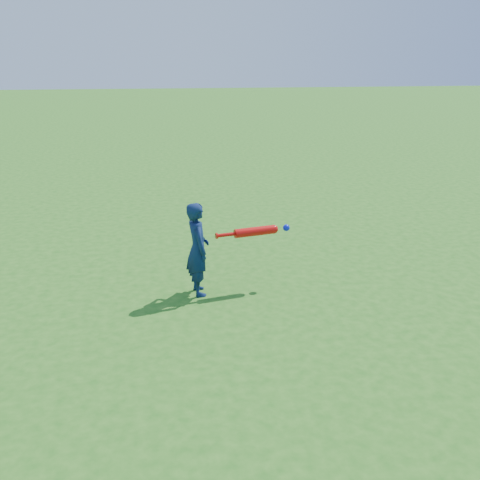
{
  "coord_description": "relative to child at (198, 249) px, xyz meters",
  "views": [
    {
      "loc": [
        -1.15,
        -5.29,
        2.56
      ],
      "look_at": [
        -0.28,
        0.37,
        0.58
      ],
      "focal_mm": 40.0,
      "sensor_mm": 36.0,
      "label": 1
    }
  ],
  "objects": [
    {
      "name": "ground",
      "position": [
        0.77,
        -0.27,
        -0.53
      ],
      "size": [
        80.0,
        80.0,
        0.0
      ],
      "primitive_type": "plane",
      "color": "#246518",
      "rests_on": "ground"
    },
    {
      "name": "child",
      "position": [
        0.0,
        0.0,
        0.0
      ],
      "size": [
        0.31,
        0.42,
        1.06
      ],
      "primitive_type": "imported",
      "rotation": [
        0.0,
        0.0,
        1.72
      ],
      "color": "#0E1E45",
      "rests_on": "ground"
    },
    {
      "name": "bat_swing",
      "position": [
        0.69,
        0.09,
        0.15
      ],
      "size": [
        0.88,
        0.25,
        0.1
      ],
      "rotation": [
        0.0,
        0.0,
        0.2
      ],
      "color": "red",
      "rests_on": "ground"
    }
  ]
}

